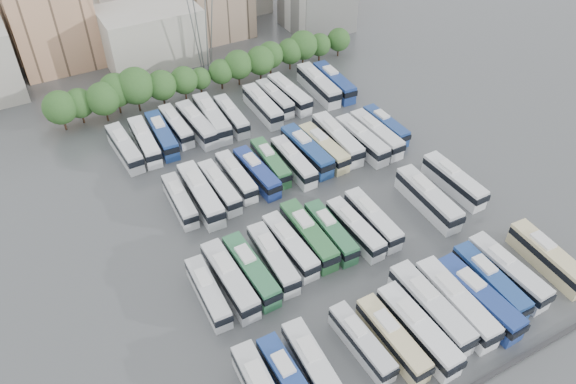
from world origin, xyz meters
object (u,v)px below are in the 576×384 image
bus_r0_s7 (430,308)px  bus_r0_s13 (548,257)px  bus_r2_s3 (219,187)px  bus_r3_s0 (125,148)px  bus_r2_s4 (236,176)px  bus_r3_s3 (176,126)px  bus_r0_s6 (418,330)px  bus_r3_s4 (197,124)px  bus_r1_s4 (290,245)px  bus_r3_s2 (162,135)px  bus_r2_s2 (201,194)px  bus_r0_s9 (478,297)px  bus_r0_s8 (456,302)px  bus_r2_s8 (307,151)px  bus_r1_s0 (208,292)px  bus_r2_s10 (337,139)px  bus_r3_s9 (275,98)px  bus_r3_s13 (334,82)px  bus_r3_s5 (212,118)px  bus_r0_s1 (290,382)px  bus_r2_s12 (376,134)px  bus_r1_s5 (308,235)px  bus_r1_s6 (331,232)px  bus_r0_s11 (508,271)px  bus_r1_s7 (355,228)px  bus_r3_s8 (262,106)px  bus_r3_s12 (318,85)px  bus_r1_s11 (428,198)px  bus_r0_s2 (315,369)px  bus_r2_s1 (180,200)px  bus_r1_s13 (454,180)px  bus_r1_s2 (251,270)px  bus_r3_s1 (145,141)px  bus_r2_s11 (362,140)px  bus_r2_s13 (386,125)px  bus_r2_s6 (270,162)px  bus_r0_s4 (362,342)px  bus_r3_s10 (289,93)px  bus_r1_s8 (373,219)px  bus_r0_s10 (490,281)px

bus_r0_s7 → bus_r0_s13: size_ratio=1.07×
bus_r2_s3 → bus_r3_s0: bus_r3_s0 is taller
bus_r2_s4 → bus_r3_s3: (-3.38, 18.45, 0.02)m
bus_r0_s6 → bus_r3_s4: bus_r0_s6 is taller
bus_r1_s4 → bus_r3_s2: 35.00m
bus_r2_s2 → bus_r0_s9: bearing=-55.8°
bus_r0_s8 → bus_r2_s8: size_ratio=1.04×
bus_r0_s8 → bus_r1_s0: size_ratio=1.21×
bus_r2_s10 → bus_r3_s9: bearing=101.4°
bus_r2_s2 → bus_r3_s13: 41.33m
bus_r1_s0 → bus_r3_s5: 40.42m
bus_r0_s1 → bus_r1_s4: 20.93m
bus_r2_s12 → bus_r1_s5: bearing=-146.6°
bus_r1_s6 → bus_r3_s5: (-3.36, 35.33, 0.28)m
bus_r0_s11 → bus_r1_s7: (-13.03, 16.60, -0.16)m
bus_r2_s12 → bus_r3_s4: bearing=144.5°
bus_r3_s8 → bus_r3_s12: bearing=7.0°
bus_r0_s11 → bus_r1_s11: size_ratio=0.95×
bus_r0_s13 → bus_r2_s10: bus_r2_s10 is taller
bus_r3_s12 → bus_r3_s13: bus_r3_s12 is taller
bus_r0_s9 → bus_r2_s4: bearing=111.4°
bus_r2_s4 → bus_r3_s0: bus_r3_s0 is taller
bus_r0_s2 → bus_r2_s12: size_ratio=0.98×
bus_r2_s1 → bus_r2_s12: size_ratio=0.87×
bus_r1_s13 → bus_r3_s0: bearing=141.1°
bus_r1_s2 → bus_r3_s1: 35.60m
bus_r2_s11 → bus_r1_s4: bearing=-146.6°
bus_r2_s13 → bus_r3_s0: size_ratio=0.91×
bus_r0_s11 → bus_r1_s13: bearing=68.0°
bus_r2_s2 → bus_r3_s5: 21.37m
bus_r1_s13 → bus_r2_s6: 29.58m
bus_r0_s1 → bus_r3_s8: (23.27, 52.75, 0.11)m
bus_r2_s10 → bus_r3_s8: size_ratio=1.07×
bus_r0_s4 → bus_r0_s8: 13.48m
bus_r1_s0 → bus_r3_s5: (16.19, 37.04, 0.36)m
bus_r3_s1 → bus_r3_s10: bearing=6.3°
bus_r1_s2 → bus_r3_s13: bus_r3_s13 is taller
bus_r0_s13 → bus_r1_s0: size_ratio=1.14×
bus_r2_s1 → bus_r2_s12: (36.38, -0.12, 0.26)m
bus_r2_s1 → bus_r2_s11: (33.15, -0.38, 0.26)m
bus_r0_s6 → bus_r2_s11: (16.58, 35.90, -0.05)m
bus_r3_s4 → bus_r1_s8: bearing=-72.2°
bus_r1_s2 → bus_r3_s5: bearing=73.5°
bus_r0_s10 → bus_r2_s12: 35.33m
bus_r1_s7 → bus_r1_s11: bus_r1_s11 is taller
bus_r0_s6 → bus_r1_s13: 30.31m
bus_r0_s1 → bus_r0_s13: size_ratio=0.93×
bus_r0_s6 → bus_r2_s3: (-10.06, 36.18, -0.23)m
bus_r3_s2 → bus_r3_s8: bus_r3_s8 is taller
bus_r0_s8 → bus_r1_s0: bus_r0_s8 is taller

